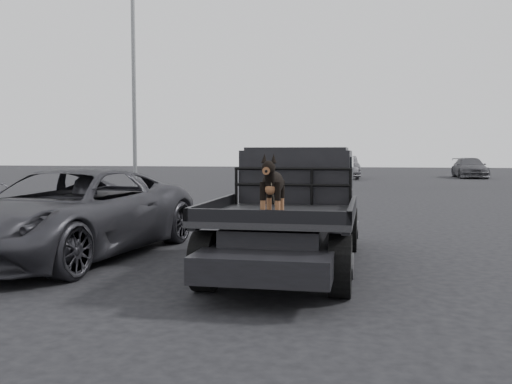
% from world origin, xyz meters
% --- Properties ---
extents(ground, '(120.00, 120.00, 0.00)m').
position_xyz_m(ground, '(0.00, 0.00, 0.00)').
color(ground, black).
rests_on(ground, ground).
extents(flatbed_ute, '(2.00, 5.40, 0.92)m').
position_xyz_m(flatbed_ute, '(0.68, 1.39, 0.46)').
color(flatbed_ute, black).
rests_on(flatbed_ute, ground).
extents(ute_cab, '(1.72, 1.30, 0.88)m').
position_xyz_m(ute_cab, '(0.68, 2.34, 1.36)').
color(ute_cab, black).
rests_on(ute_cab, flatbed_ute).
extents(headache_rack, '(1.80, 0.08, 0.55)m').
position_xyz_m(headache_rack, '(0.68, 1.59, 1.20)').
color(headache_rack, black).
rests_on(headache_rack, flatbed_ute).
extents(dog, '(0.32, 0.60, 0.74)m').
position_xyz_m(dog, '(0.67, -0.19, 1.29)').
color(dog, black).
rests_on(dog, flatbed_ute).
extents(parked_suv, '(2.96, 5.46, 1.45)m').
position_xyz_m(parked_suv, '(-2.98, 1.47, 0.73)').
color(parked_suv, '#303036').
rests_on(parked_suv, ground).
extents(distant_car_a, '(2.26, 4.69, 1.48)m').
position_xyz_m(distant_car_a, '(0.26, 30.64, 0.74)').
color(distant_car_a, '#46464A').
rests_on(distant_car_a, ground).
extents(distant_car_b, '(1.98, 4.67, 1.35)m').
position_xyz_m(distant_car_b, '(8.54, 33.45, 0.67)').
color(distant_car_b, '#48484D').
rests_on(distant_car_b, ground).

